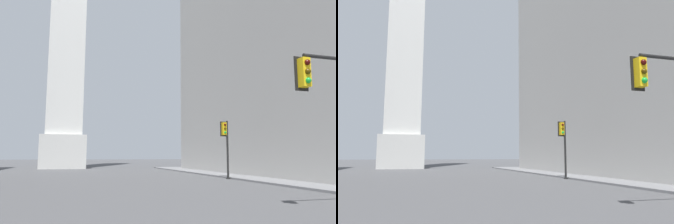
# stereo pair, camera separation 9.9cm
# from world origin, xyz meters

# --- Properties ---
(sidewalk_right) EXTENTS (5.00, 67.39, 0.15)m
(sidewalk_right) POSITION_xyz_m (17.16, 20.22, 0.07)
(sidewalk_right) COLOR slate
(sidewalk_right) RESTS_ON ground_plane
(traffic_light_mid_right) EXTENTS (0.79, 0.51, 5.09)m
(traffic_light_mid_right) POSITION_xyz_m (14.34, 26.01, 3.36)
(traffic_light_mid_right) COLOR black
(traffic_light_mid_right) RESTS_ON ground_plane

